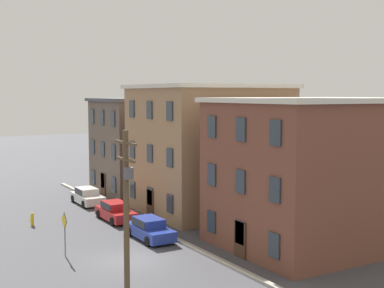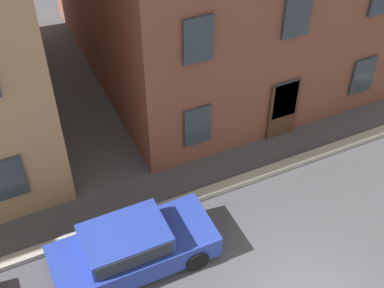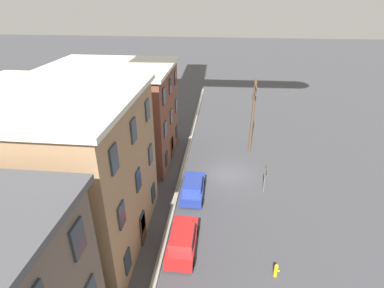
{
  "view_description": "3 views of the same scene",
  "coord_description": "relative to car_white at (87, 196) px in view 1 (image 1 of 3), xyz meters",
  "views": [
    {
      "loc": [
        28.21,
        -12.2,
        9.69
      ],
      "look_at": [
        -1.52,
        5.21,
        6.49
      ],
      "focal_mm": 50.0,
      "sensor_mm": 36.0,
      "label": 1
    },
    {
      "loc": [
        -5.7,
        -5.3,
        12.29
      ],
      "look_at": [
        -1.47,
        3.8,
        3.02
      ],
      "focal_mm": 50.0,
      "sensor_mm": 36.0,
      "label": 2
    },
    {
      "loc": [
        -24.59,
        0.95,
        15.53
      ],
      "look_at": [
        -1.87,
        3.35,
        4.0
      ],
      "focal_mm": 28.0,
      "sensor_mm": 36.0,
      "label": 3
    }
  ],
  "objects": [
    {
      "name": "caution_sign",
      "position": [
        14.18,
        -6.36,
        1.08
      ],
      "size": [
        1.02,
        0.08,
        2.72
      ],
      "color": "slate",
      "rests_on": "ground_plane"
    },
    {
      "name": "utility_pole",
      "position": [
        21.89,
        -5.65,
        3.77
      ],
      "size": [
        2.4,
        0.44,
        8.02
      ],
      "color": "brown",
      "rests_on": "ground_plane"
    },
    {
      "name": "apartment_far",
      "position": [
        19.65,
        8.4,
        4.01
      ],
      "size": [
        9.97,
        12.08,
        9.49
      ],
      "color": "brown",
      "rests_on": "ground_plane"
    },
    {
      "name": "car_blue",
      "position": [
        13.21,
        -0.28,
        0.0
      ],
      "size": [
        4.4,
        1.92,
        1.43
      ],
      "color": "#233899",
      "rests_on": "ground_plane"
    },
    {
      "name": "car_red",
      "position": [
        7.03,
        -0.2,
        0.0
      ],
      "size": [
        4.4,
        1.92,
        1.43
      ],
      "color": "#B21E1E",
      "rests_on": "ground_plane"
    },
    {
      "name": "car_white",
      "position": [
        0.0,
        0.0,
        0.0
      ],
      "size": [
        4.4,
        1.92,
        1.43
      ],
      "color": "silver",
      "rests_on": "ground_plane"
    },
    {
      "name": "apartment_corner",
      "position": [
        -2.81,
        8.3,
        3.93
      ],
      "size": [
        8.59,
        11.87,
        9.33
      ],
      "color": "#66564C",
      "rests_on": "ground_plane"
    },
    {
      "name": "fire_hydrant",
      "position": [
        5.43,
        -6.16,
        -0.27
      ],
      "size": [
        0.24,
        0.34,
        0.96
      ],
      "color": "yellow",
      "rests_on": "ground_plane"
    },
    {
      "name": "ground_plane",
      "position": [
        16.79,
        -3.38,
        -0.75
      ],
      "size": [
        200.0,
        200.0,
        0.0
      ],
      "primitive_type": "plane",
      "color": "#424247"
    },
    {
      "name": "apartment_midblock",
      "position": [
        7.45,
        8.0,
        4.51
      ],
      "size": [
        10.53,
        11.28,
        10.49
      ],
      "color": "#9E7A56",
      "rests_on": "ground_plane"
    },
    {
      "name": "kerb_strip",
      "position": [
        16.79,
        1.12,
        -0.67
      ],
      "size": [
        56.0,
        0.36,
        0.16
      ],
      "primitive_type": "cube",
      "color": "#9E998E",
      "rests_on": "ground_plane"
    }
  ]
}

